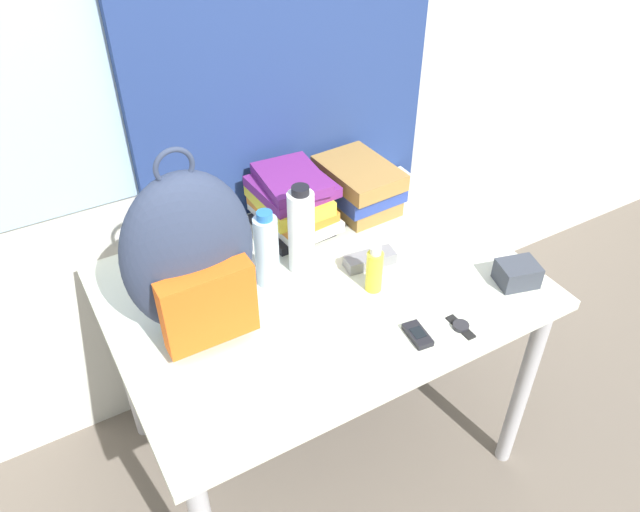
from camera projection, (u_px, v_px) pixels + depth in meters
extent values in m
cube|color=beige|center=(233.00, 54.00, 1.80)|extent=(6.00, 0.05, 2.50)
cube|color=#9EBCD1|center=(65.00, 72.00, 1.57)|extent=(1.10, 0.01, 0.80)
cube|color=navy|center=(286.00, 51.00, 1.82)|extent=(0.99, 0.04, 2.50)
cube|color=beige|center=(320.00, 288.00, 1.77)|extent=(1.17, 0.84, 0.03)
cylinder|color=#B2B2B7|center=(523.00, 388.00, 1.97)|extent=(0.05, 0.05, 0.72)
cylinder|color=#B2B2B7|center=(126.00, 363.00, 2.05)|extent=(0.05, 0.05, 0.72)
cylinder|color=#B2B2B7|center=(389.00, 262.00, 2.46)|extent=(0.05, 0.05, 0.72)
ellipsoid|color=#2D3851|center=(189.00, 255.00, 1.50)|extent=(0.33, 0.17, 0.46)
cube|color=#E05B19|center=(209.00, 307.00, 1.49)|extent=(0.23, 0.06, 0.21)
torus|color=#2D3851|center=(174.00, 167.00, 1.35)|extent=(0.09, 0.01, 0.09)
cube|color=black|center=(292.00, 225.00, 1.96)|extent=(0.21, 0.22, 0.03)
cube|color=silver|center=(295.00, 215.00, 1.95)|extent=(0.21, 0.29, 0.03)
cube|color=orange|center=(292.00, 208.00, 1.93)|extent=(0.21, 0.27, 0.03)
cube|color=yellow|center=(289.00, 199.00, 1.90)|extent=(0.19, 0.25, 0.05)
cube|color=#6B2370|center=(292.00, 187.00, 1.88)|extent=(0.23, 0.24, 0.03)
cube|color=#6B2370|center=(291.00, 179.00, 1.85)|extent=(0.19, 0.24, 0.03)
cube|color=olive|center=(361.00, 201.00, 2.05)|extent=(0.19, 0.22, 0.06)
cube|color=navy|center=(359.00, 186.00, 2.01)|extent=(0.22, 0.26, 0.06)
cube|color=olive|center=(359.00, 173.00, 1.97)|extent=(0.21, 0.28, 0.05)
cylinder|color=silver|center=(267.00, 252.00, 1.70)|extent=(0.07, 0.07, 0.22)
cylinder|color=#286BB7|center=(264.00, 216.00, 1.63)|extent=(0.04, 0.04, 0.02)
cylinder|color=white|center=(301.00, 233.00, 1.74)|extent=(0.08, 0.08, 0.26)
cylinder|color=black|center=(300.00, 191.00, 1.65)|extent=(0.05, 0.05, 0.02)
cylinder|color=yellow|center=(374.00, 272.00, 1.71)|extent=(0.05, 0.05, 0.12)
cylinder|color=white|center=(376.00, 251.00, 1.66)|extent=(0.03, 0.03, 0.02)
cube|color=black|center=(418.00, 335.00, 1.60)|extent=(0.05, 0.09, 0.02)
cube|color=black|center=(418.00, 332.00, 1.59)|extent=(0.04, 0.04, 0.00)
cube|color=gray|center=(370.00, 260.00, 1.82)|extent=(0.16, 0.08, 0.04)
cube|color=#383D47|center=(517.00, 274.00, 1.75)|extent=(0.13, 0.11, 0.07)
cube|color=black|center=(461.00, 327.00, 1.63)|extent=(0.03, 0.09, 0.00)
cylinder|color=#232328|center=(461.00, 326.00, 1.62)|extent=(0.04, 0.04, 0.01)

